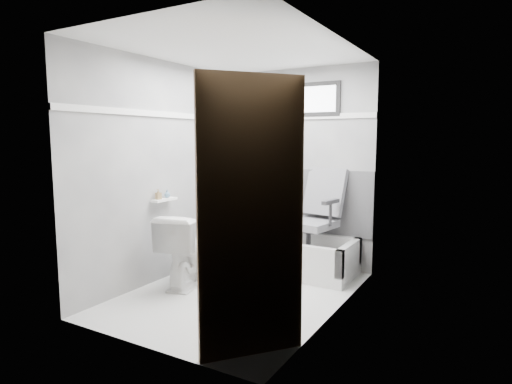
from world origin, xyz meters
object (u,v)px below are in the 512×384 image
Objects in this scene: door at (262,230)px; soap_bottle_a at (158,194)px; toilet at (188,250)px; bathtub at (290,254)px; soap_bottle_b at (167,194)px; office_chair at (309,216)px.

soap_bottle_a is at bearing 148.75° from door.
soap_bottle_a reaches higher than toilet.
bathtub is at bearing -139.68° from toilet.
soap_bottle_a is at bearing -90.00° from soap_bottle_b.
toilet is 0.66m from soap_bottle_b.
bathtub is 17.71× the size of soap_bottle_b.
toilet is at bearing -128.08° from bathtub.
soap_bottle_b is (-1.29, -0.94, 0.29)m from office_chair.
door is 2.25m from soap_bottle_a.
bathtub is at bearing 111.04° from door.
office_chair reaches higher than toilet.
soap_bottle_b is (-1.92, 1.31, -0.04)m from door.
toilet is 6.62× the size of soap_bottle_a.
door reaches higher than soap_bottle_b.
soap_bottle_a is 1.39× the size of soap_bottle_b.
door is 23.61× the size of soap_bottle_b.
toilet is 2.12m from door.
soap_bottle_a is (-1.29, -1.08, 0.29)m from office_chair.
soap_bottle_b is (-0.32, 0.05, 0.58)m from toilet.
soap_bottle_a is (-1.07, -1.04, 0.76)m from bathtub.
soap_bottle_b is (-1.07, -0.90, 0.75)m from bathtub.
soap_bottle_a is (-0.32, -0.09, 0.58)m from toilet.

